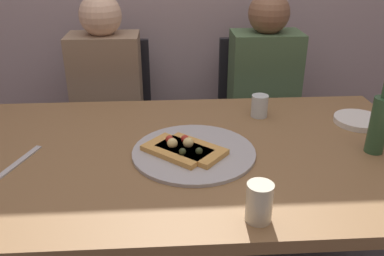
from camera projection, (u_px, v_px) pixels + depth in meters
The scene contains 13 objects.
dining_table at pixel (191, 168), 1.44m from camera, with size 1.66×0.96×0.74m.
pizza_tray at pixel (194, 152), 1.39m from camera, with size 0.42×0.42×0.01m, color #ADADB2.
pizza_slice_last at pixel (176, 149), 1.37m from camera, with size 0.25×0.24×0.05m.
pizza_slice_extra at pixel (192, 149), 1.37m from camera, with size 0.25×0.24×0.05m.
wine_bottle at pixel (379, 123), 1.36m from camera, with size 0.06×0.06×0.28m.
tumbler_near at pixel (259, 202), 1.05m from camera, with size 0.07×0.07×0.11m, color beige.
wine_glass at pixel (260, 106), 1.66m from camera, with size 0.07×0.07×0.09m, color silver.
plate_stack at pixel (359, 120), 1.61m from camera, with size 0.19×0.19×0.02m, color white.
table_knife at pixel (19, 162), 1.34m from camera, with size 0.22×0.02×0.01m, color #B7B7BC.
chair_left at pixel (111, 113), 2.28m from camera, with size 0.44×0.44×0.90m.
chair_right at pixel (259, 110), 2.33m from camera, with size 0.44×0.44×0.90m.
guest_in_sweater at pixel (106, 102), 2.09m from camera, with size 0.36×0.56×1.17m.
guest_in_beanie at pixel (267, 99), 2.14m from camera, with size 0.36×0.56×1.17m.
Camera 1 is at (-0.07, -1.24, 1.42)m, focal length 38.15 mm.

